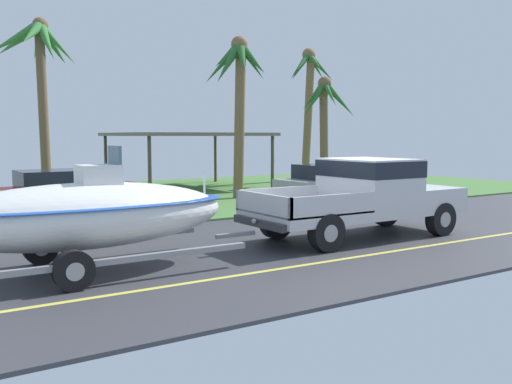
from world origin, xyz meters
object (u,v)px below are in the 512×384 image
(carport_awning, at_px, (187,135))
(palm_tree_far_left, at_px, (238,80))
(palm_tree_mid, at_px, (39,57))
(palm_tree_near_left, at_px, (309,86))
(boat_on_trailer, at_px, (84,215))
(parked_sedan_near, at_px, (68,193))
(parked_sedan_far, at_px, (337,184))
(palm_tree_near_right, at_px, (324,107))
(pickup_truck_towing, at_px, (368,193))

(carport_awning, xyz_separation_m, palm_tree_far_left, (-0.21, -4.72, 2.04))
(palm_tree_mid, bearing_deg, palm_tree_near_left, 9.98)
(boat_on_trailer, bearing_deg, parked_sedan_near, 76.93)
(palm_tree_near_left, bearing_deg, carport_awning, -175.13)
(parked_sedan_near, xyz_separation_m, palm_tree_far_left, (6.51, 0.86, 3.77))
(parked_sedan_far, bearing_deg, palm_tree_near_right, 54.41)
(boat_on_trailer, bearing_deg, carport_awning, 57.11)
(pickup_truck_towing, distance_m, palm_tree_near_right, 13.94)
(boat_on_trailer, xyz_separation_m, palm_tree_near_right, (14.68, 11.16, 2.70))
(palm_tree_near_left, xyz_separation_m, palm_tree_near_right, (-1.07, -2.54, -1.21))
(boat_on_trailer, xyz_separation_m, palm_tree_far_left, (8.25, 8.36, 3.42))
(boat_on_trailer, bearing_deg, parked_sedan_far, 27.70)
(palm_tree_near_right, distance_m, palm_tree_mid, 12.87)
(pickup_truck_towing, distance_m, parked_sedan_near, 9.03)
(parked_sedan_near, relative_size, palm_tree_mid, 0.68)
(parked_sedan_far, bearing_deg, palm_tree_near_left, 58.09)
(palm_tree_near_left, bearing_deg, boat_on_trailer, -138.97)
(parked_sedan_far, distance_m, palm_tree_near_left, 10.42)
(parked_sedan_far, height_order, palm_tree_near_left, palm_tree_near_left)
(parked_sedan_far, xyz_separation_m, carport_awning, (-2.26, 7.45, 1.73))
(pickup_truck_towing, relative_size, carport_awning, 0.91)
(boat_on_trailer, height_order, palm_tree_near_right, palm_tree_near_right)
(parked_sedan_far, relative_size, palm_tree_near_right, 0.87)
(pickup_truck_towing, distance_m, parked_sedan_far, 6.88)
(pickup_truck_towing, bearing_deg, boat_on_trailer, 180.00)
(parked_sedan_near, relative_size, palm_tree_near_right, 0.86)
(carport_awning, bearing_deg, palm_tree_far_left, -92.53)
(parked_sedan_near, distance_m, palm_tree_near_right, 13.78)
(parked_sedan_far, xyz_separation_m, palm_tree_mid, (-8.84, 5.63, 4.44))
(carport_awning, bearing_deg, pickup_truck_towing, -97.37)
(palm_tree_near_left, height_order, palm_tree_far_left, palm_tree_near_left)
(boat_on_trailer, height_order, palm_tree_mid, palm_tree_mid)
(parked_sedan_far, distance_m, palm_tree_near_right, 7.45)
(palm_tree_near_left, xyz_separation_m, palm_tree_mid, (-13.87, -2.44, 0.18))
(parked_sedan_far, xyz_separation_m, palm_tree_far_left, (-2.47, 2.74, 3.77))
(pickup_truck_towing, relative_size, palm_tree_mid, 0.87)
(carport_awning, xyz_separation_m, palm_tree_near_left, (7.29, 0.62, 2.53))
(boat_on_trailer, distance_m, carport_awning, 15.64)
(palm_tree_near_left, bearing_deg, palm_tree_near_right, -112.81)
(pickup_truck_towing, height_order, carport_awning, carport_awning)
(palm_tree_near_right, distance_m, palm_tree_far_left, 7.05)
(boat_on_trailer, bearing_deg, palm_tree_near_left, 41.03)
(palm_tree_far_left, bearing_deg, parked_sedan_far, -47.97)
(carport_awning, height_order, palm_tree_near_left, palm_tree_near_left)
(palm_tree_near_right, bearing_deg, parked_sedan_far, -125.59)
(palm_tree_mid, xyz_separation_m, palm_tree_far_left, (6.37, -2.90, -0.67))
(carport_awning, distance_m, palm_tree_near_right, 6.64)
(parked_sedan_far, distance_m, palm_tree_far_left, 5.27)
(parked_sedan_far, bearing_deg, boat_on_trailer, -152.30)
(pickup_truck_towing, bearing_deg, palm_tree_mid, 113.46)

